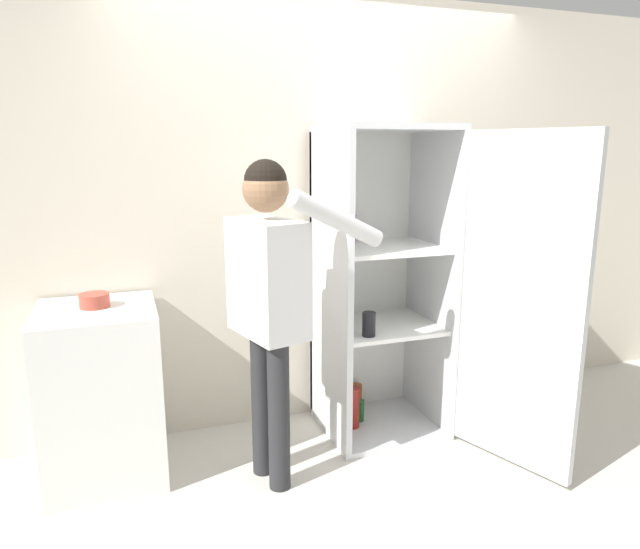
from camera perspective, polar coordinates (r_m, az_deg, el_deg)
The scene contains 6 objects.
ground_plane at distance 3.09m, azimuth 7.30°, elevation -20.45°, with size 12.00×12.00×0.00m, color beige.
wall_back at distance 3.51m, azimuth 0.68°, elevation 6.01°, with size 7.00×0.06×2.55m.
refrigerator at distance 3.30m, azimuth 8.73°, elevation -1.35°, with size 0.96×1.25×1.80m.
person at distance 2.74m, azimuth -5.10°, elevation -1.02°, with size 0.72×0.54×1.63m.
counter at distance 3.18m, azimuth -20.94°, elevation -11.00°, with size 0.57×0.59×0.90m.
bowl at distance 3.06m, azimuth -21.63°, elevation -2.42°, with size 0.15×0.15×0.07m.
Camera 1 is at (-1.20, -2.30, 1.68)m, focal length 32.00 mm.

